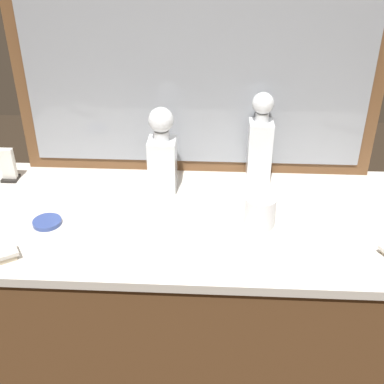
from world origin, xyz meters
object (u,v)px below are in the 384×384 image
at_px(crystal_decanter_far_right, 162,158).
at_px(crystal_tumbler_far_left, 260,212).
at_px(crystal_decanter_left, 260,147).
at_px(porcelain_dish, 47,222).
at_px(napkin_holder, 8,167).

bearing_deg(crystal_decanter_far_right, crystal_tumbler_far_left, -32.55).
height_order(crystal_decanter_far_right, crystal_decanter_left, crystal_decanter_left).
height_order(crystal_tumbler_far_left, porcelain_dish, crystal_tumbler_far_left).
relative_size(crystal_decanter_left, napkin_holder, 2.71).
relative_size(crystal_decanter_far_right, porcelain_dish, 3.35).
bearing_deg(crystal_decanter_far_right, crystal_decanter_left, 12.14).
bearing_deg(porcelain_dish, napkin_holder, 128.65).
distance_m(crystal_tumbler_far_left, porcelain_dish, 0.60).
xyz_separation_m(porcelain_dish, napkin_holder, (-0.20, 0.25, 0.04)).
xyz_separation_m(crystal_decanter_left, crystal_tumbler_far_left, (-0.01, -0.25, -0.08)).
bearing_deg(napkin_holder, crystal_decanter_far_right, -3.43).
bearing_deg(napkin_holder, porcelain_dish, -51.35).
relative_size(porcelain_dish, napkin_holder, 0.73).
relative_size(crystal_decanter_left, crystal_tumbler_far_left, 3.38).
distance_m(crystal_decanter_far_right, crystal_tumbler_far_left, 0.35).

